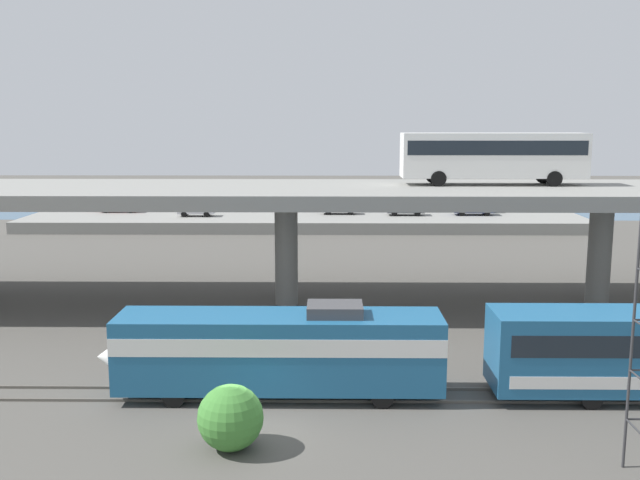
# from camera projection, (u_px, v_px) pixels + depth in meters

# --- Properties ---
(ground_plane) EXTENTS (260.00, 260.00, 0.00)m
(ground_plane) POSITION_uv_depth(u_px,v_px,m) (257.00, 435.00, 27.72)
(ground_plane) COLOR #4C4944
(rail_strip_near) EXTENTS (110.00, 0.12, 0.12)m
(rail_strip_near) POSITION_uv_depth(u_px,v_px,m) (264.00, 401.00, 30.93)
(rail_strip_near) COLOR #59544C
(rail_strip_near) RESTS_ON ground_plane
(rail_strip_far) EXTENTS (110.00, 0.12, 0.12)m
(rail_strip_far) POSITION_uv_depth(u_px,v_px,m) (267.00, 388.00, 32.39)
(rail_strip_far) COLOR #59544C
(rail_strip_far) RESTS_ON ground_plane
(train_locomotive) EXTENTS (15.10, 3.04, 4.18)m
(train_locomotive) POSITION_uv_depth(u_px,v_px,m) (264.00, 348.00, 31.31)
(train_locomotive) COLOR #1E5984
(train_locomotive) RESTS_ON ground_plane
(highway_overpass) EXTENTS (96.00, 11.91, 7.77)m
(highway_overpass) POSITION_uv_depth(u_px,v_px,m) (286.00, 198.00, 46.28)
(highway_overpass) COLOR gray
(highway_overpass) RESTS_ON ground_plane
(transit_bus_on_overpass) EXTENTS (12.00, 2.68, 3.40)m
(transit_bus_on_overpass) POSITION_uv_depth(u_px,v_px,m) (493.00, 154.00, 47.09)
(transit_bus_on_overpass) COLOR silver
(transit_bus_on_overpass) RESTS_ON highway_overpass
(pier_parking_lot) EXTENTS (62.81, 12.65, 1.26)m
(pier_parking_lot) POSITION_uv_depth(u_px,v_px,m) (304.00, 221.00, 81.85)
(pier_parking_lot) COLOR gray
(pier_parking_lot) RESTS_ON ground_plane
(parked_car_0) EXTENTS (4.68, 1.88, 1.50)m
(parked_car_0) POSITION_uv_depth(u_px,v_px,m) (119.00, 206.00, 84.42)
(parked_car_0) COLOR maroon
(parked_car_0) RESTS_ON pier_parking_lot
(parked_car_1) EXTENTS (4.58, 1.95, 1.50)m
(parked_car_1) POSITION_uv_depth(u_px,v_px,m) (473.00, 208.00, 81.80)
(parked_car_1) COLOR navy
(parked_car_1) RESTS_ON pier_parking_lot
(parked_car_2) EXTENTS (4.21, 1.95, 1.50)m
(parked_car_2) POSITION_uv_depth(u_px,v_px,m) (406.00, 209.00, 81.62)
(parked_car_2) COLOR #515459
(parked_car_2) RESTS_ON pier_parking_lot
(parked_car_3) EXTENTS (4.09, 1.96, 1.50)m
(parked_car_3) POSITION_uv_depth(u_px,v_px,m) (339.00, 207.00, 82.71)
(parked_car_3) COLOR black
(parked_car_3) RESTS_ON pier_parking_lot
(parked_car_4) EXTENTS (4.07, 1.86, 1.50)m
(parked_car_4) POSITION_uv_depth(u_px,v_px,m) (196.00, 209.00, 80.80)
(parked_car_4) COLOR #B7B7BC
(parked_car_4) RESTS_ON pier_parking_lot
(parked_car_5) EXTENTS (4.04, 1.83, 1.50)m
(parked_car_5) POSITION_uv_depth(u_px,v_px,m) (479.00, 206.00, 84.20)
(parked_car_5) COLOR #0C4C26
(parked_car_5) RESTS_ON pier_parking_lot
(harbor_water) EXTENTS (140.00, 36.00, 0.01)m
(harbor_water) POSITION_uv_depth(u_px,v_px,m) (310.00, 203.00, 104.64)
(harbor_water) COLOR #385B7A
(harbor_water) RESTS_ON ground_plane
(shrub_right) EXTENTS (2.45, 2.45, 2.45)m
(shrub_right) POSITION_uv_depth(u_px,v_px,m) (230.00, 418.00, 26.35)
(shrub_right) COLOR #3D7D32
(shrub_right) RESTS_ON ground_plane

